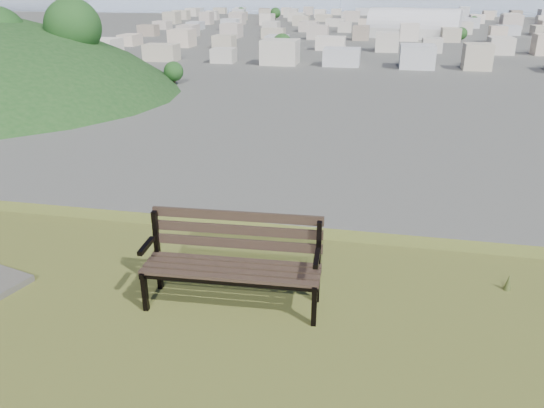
# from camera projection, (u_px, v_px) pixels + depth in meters

# --- Properties ---
(park_bench) EXTENTS (1.77, 0.64, 0.91)m
(park_bench) POSITION_uv_depth(u_px,v_px,m) (233.00, 256.00, 5.24)
(park_bench) COLOR #3C2F22
(park_bench) RESTS_ON hilltop_mesa
(arena) EXTENTS (52.43, 30.28, 20.80)m
(arena) POSITION_uv_depth(u_px,v_px,m) (413.00, 29.00, 296.14)
(arena) COLOR silver
(arena) RESTS_ON ground
(city_blocks) EXTENTS (395.00, 361.00, 7.00)m
(city_blocks) POSITION_uv_depth(u_px,v_px,m) (384.00, 22.00, 368.32)
(city_blocks) COLOR silver
(city_blocks) RESTS_ON ground
(city_trees) EXTENTS (406.52, 387.20, 9.98)m
(city_trees) POSITION_uv_depth(u_px,v_px,m) (337.00, 28.00, 304.40)
(city_trees) COLOR #34251A
(city_trees) RESTS_ON ground
(bay_water) EXTENTS (2400.00, 700.00, 0.12)m
(bay_water) POSITION_uv_depth(u_px,v_px,m) (386.00, 3.00, 827.08)
(bay_water) COLOR #8EA3B5
(bay_water) RESTS_ON ground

